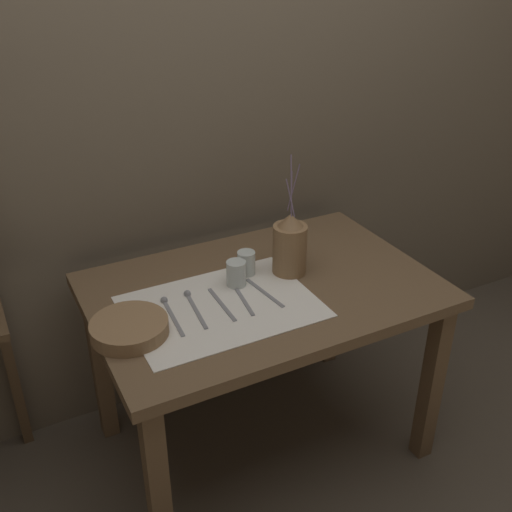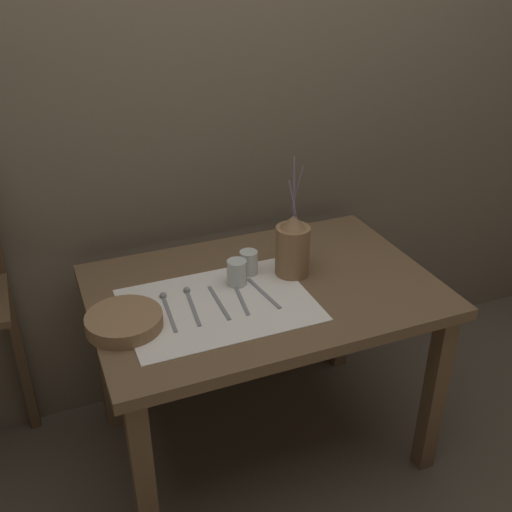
{
  "view_description": "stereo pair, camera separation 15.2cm",
  "coord_description": "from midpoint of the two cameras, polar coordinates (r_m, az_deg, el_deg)",
  "views": [
    {
      "loc": [
        -0.81,
        -1.51,
        1.75
      ],
      "look_at": [
        -0.03,
        0.0,
        0.83
      ],
      "focal_mm": 42.0,
      "sensor_mm": 36.0,
      "label": 1
    },
    {
      "loc": [
        -0.67,
        -1.58,
        1.75
      ],
      "look_at": [
        -0.03,
        0.0,
        0.83
      ],
      "focal_mm": 42.0,
      "sensor_mm": 36.0,
      "label": 2
    }
  ],
  "objects": [
    {
      "name": "spoon_inner",
      "position": [
        1.94,
        -4.14,
        -4.02
      ],
      "size": [
        0.04,
        0.22,
        0.02
      ],
      "color": "gray",
      "rests_on": "wooden_table"
    },
    {
      "name": "pitcher_with_flowers",
      "position": [
        2.04,
        5.64,
        0.8
      ],
      "size": [
        0.12,
        0.12,
        0.42
      ],
      "color": "olive",
      "rests_on": "wooden_table"
    },
    {
      "name": "ground_plane",
      "position": [
        2.45,
        2.46,
        -17.25
      ],
      "size": [
        12.0,
        12.0,
        0.0
      ],
      "primitive_type": "plane",
      "color": "brown"
    },
    {
      "name": "wooden_table",
      "position": [
        2.06,
        2.82,
        -5.21
      ],
      "size": [
        1.15,
        0.77,
        0.71
      ],
      "color": "brown",
      "rests_on": "ground_plane"
    },
    {
      "name": "knife_center",
      "position": [
        1.93,
        0.77,
        -4.05
      ],
      "size": [
        0.04,
        0.21,
        0.0
      ],
      "color": "gray",
      "rests_on": "wooden_table"
    },
    {
      "name": "fork_inner",
      "position": [
        1.91,
        -1.27,
        -4.51
      ],
      "size": [
        0.02,
        0.21,
        0.0
      ],
      "color": "gray",
      "rests_on": "wooden_table"
    },
    {
      "name": "stone_wall_back",
      "position": [
        2.24,
        -2.29,
        14.12
      ],
      "size": [
        7.0,
        0.06,
        2.4
      ],
      "color": "#6B5E4C",
      "rests_on": "ground_plane"
    },
    {
      "name": "spoon_outer",
      "position": [
        1.91,
        -6.37,
        -4.53
      ],
      "size": [
        0.03,
        0.22,
        0.02
      ],
      "color": "gray",
      "rests_on": "wooden_table"
    },
    {
      "name": "glass_tumbler_far",
      "position": [
        2.05,
        1.41,
        -0.66
      ],
      "size": [
        0.06,
        0.06,
        0.08
      ],
      "color": "silver",
      "rests_on": "wooden_table"
    },
    {
      "name": "wooden_bowl",
      "position": [
        1.82,
        -10.12,
        -6.22
      ],
      "size": [
        0.23,
        0.23,
        0.05
      ],
      "color": "#8E6B47",
      "rests_on": "wooden_table"
    },
    {
      "name": "fork_outer",
      "position": [
        1.96,
        2.94,
        -3.59
      ],
      "size": [
        0.04,
        0.21,
        0.0
      ],
      "color": "gray",
      "rests_on": "wooden_table"
    },
    {
      "name": "glass_tumbler_near",
      "position": [
        1.99,
        0.34,
        -1.63
      ],
      "size": [
        0.07,
        0.07,
        0.09
      ],
      "color": "silver",
      "rests_on": "wooden_table"
    },
    {
      "name": "linen_cloth",
      "position": [
        1.9,
        -1.3,
        -4.72
      ],
      "size": [
        0.59,
        0.43,
        0.0
      ],
      "color": "white",
      "rests_on": "wooden_table"
    }
  ]
}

